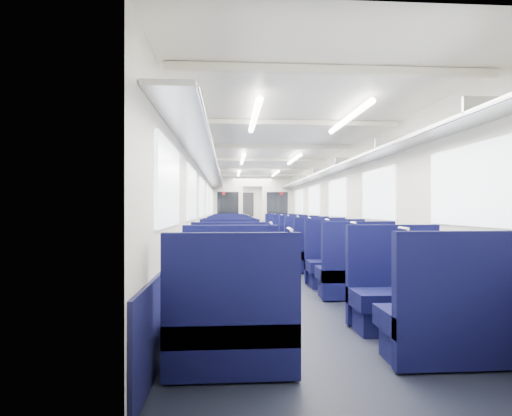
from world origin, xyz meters
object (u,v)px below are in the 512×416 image
Objects in this scene: seat_0 at (231,330)px; seat_2 at (231,299)px; end_door at (246,213)px; seat_4 at (230,278)px; bulkhead at (253,208)px; seat_5 at (355,274)px; seat_11 at (308,250)px; seat_17 at (285,238)px; seat_1 at (448,323)px; seat_13 at (298,245)px; seat_14 at (229,241)px; seat_7 at (337,265)px; seat_18 at (229,236)px; seat_12 at (230,245)px; seat_16 at (229,238)px; seat_10 at (230,250)px; seat_8 at (230,257)px; seat_6 at (230,264)px; seat_19 at (280,235)px; seat_3 at (398,297)px; seat_15 at (291,241)px.

seat_0 is 1.00× the size of seat_2.
seat_4 is (-0.83, -14.98, -0.67)m from end_door.
seat_5 is at bearing -84.83° from bulkhead.
seat_11 is 1.00× the size of seat_17.
seat_17 is (0.00, 9.18, 0.00)m from seat_1.
end_door is 1.87× the size of seat_2.
seat_13 is 1.00× the size of seat_14.
bulkhead is 3.74m from seat_14.
seat_14 is (-1.66, 7.95, 0.00)m from seat_1.
seat_7 is at bearing -70.65° from seat_14.
seat_12 is at bearing -90.00° from seat_18.
seat_11 is 3.85m from seat_16.
seat_5 and seat_10 have the same top height.
seat_8 is at bearing 127.92° from seat_5.
seat_10 is at bearing 125.67° from seat_7.
seat_14 is 1.09m from seat_16.
seat_7 is 1.00× the size of seat_16.
end_door reaches higher than seat_17.
seat_6 is at bearing 90.00° from seat_4.
bulkhead is at bearing 100.10° from seat_13.
seat_16 is at bearing 115.55° from seat_11.
seat_8 is 6.05m from seat_19.
seat_18 is (0.00, 2.30, 0.00)m from seat_14.
seat_10 is at bearing 90.00° from seat_2.
seat_14 is (-1.66, 4.73, 0.00)m from seat_7.
seat_10 is at bearing 90.00° from seat_8.
seat_6 is 3.80m from seat_13.
seat_8 and seat_14 have the same top height.
seat_16 is 1.00× the size of seat_19.
seat_3 is at bearing -64.70° from seat_8.
seat_18 is (0.00, 6.86, 0.00)m from seat_6.
seat_7 is 1.00× the size of seat_19.
end_door is at bearing 92.94° from seat_3.
end_door is 1.87× the size of seat_8.
seat_0 is 1.00× the size of seat_3.
end_door is 5.63m from bulkhead.
seat_11 is 1.00× the size of seat_13.
seat_1 and seat_5 have the same top height.
seat_5 and seat_6 have the same top height.
seat_17 is at bearing 76.75° from seat_4.
seat_8 is at bearing 90.00° from seat_6.
seat_15 and seat_18 have the same top height.
seat_0 and seat_18 have the same top height.
seat_3 is 1.00× the size of seat_13.
seat_13 is 1.00× the size of seat_19.
seat_6 is at bearing -90.00° from seat_12.
seat_18 is at bearing 90.00° from seat_8.
seat_15 is at bearing 64.80° from seat_8.
seat_7 is 1.00× the size of seat_10.
seat_1 is 5.57m from seat_11.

